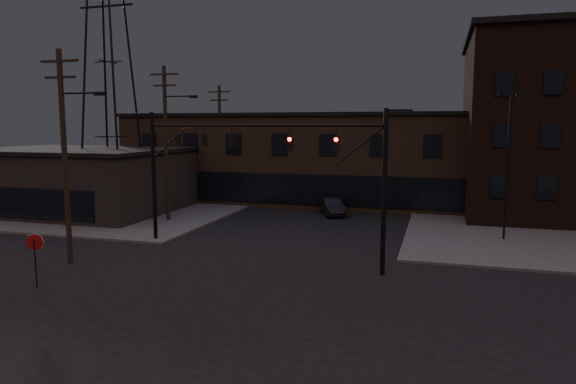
# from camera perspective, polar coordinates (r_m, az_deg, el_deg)

# --- Properties ---
(ground) EXTENTS (140.00, 140.00, 0.00)m
(ground) POSITION_cam_1_polar(r_m,az_deg,el_deg) (23.05, -7.43, -10.85)
(ground) COLOR black
(ground) RESTS_ON ground
(sidewalk_nw) EXTENTS (30.00, 30.00, 0.15)m
(sidewalk_nw) POSITION_cam_1_polar(r_m,az_deg,el_deg) (52.65, -19.76, -0.81)
(sidewalk_nw) COLOR #474744
(sidewalk_nw) RESTS_ON ground
(building_row) EXTENTS (40.00, 12.00, 8.00)m
(building_row) POSITION_cam_1_polar(r_m,az_deg,el_deg) (48.92, 5.88, 3.62)
(building_row) COLOR #4B3728
(building_row) RESTS_ON ground
(building_left) EXTENTS (16.00, 12.00, 5.00)m
(building_left) POSITION_cam_1_polar(r_m,az_deg,el_deg) (46.42, -22.25, 1.05)
(building_left) COLOR black
(building_left) RESTS_ON ground
(traffic_signal_near) EXTENTS (7.12, 0.24, 8.00)m
(traffic_signal_near) POSITION_cam_1_polar(r_m,az_deg,el_deg) (24.85, 8.06, 2.10)
(traffic_signal_near) COLOR black
(traffic_signal_near) RESTS_ON ground
(traffic_signal_far) EXTENTS (7.12, 0.24, 8.00)m
(traffic_signal_far) POSITION_cam_1_polar(r_m,az_deg,el_deg) (32.15, -12.79, 3.33)
(traffic_signal_far) COLOR black
(traffic_signal_far) RESTS_ON ground
(stop_sign) EXTENTS (0.72, 0.33, 2.48)m
(stop_sign) POSITION_cam_1_polar(r_m,az_deg,el_deg) (25.30, -26.32, -5.59)
(stop_sign) COLOR black
(stop_sign) RESTS_ON ground
(utility_pole_near) EXTENTS (3.70, 0.28, 11.00)m
(utility_pole_near) POSITION_cam_1_polar(r_m,az_deg,el_deg) (28.69, -23.50, 4.14)
(utility_pole_near) COLOR black
(utility_pole_near) RESTS_ON ground
(utility_pole_mid) EXTENTS (3.70, 0.28, 11.50)m
(utility_pole_mid) POSITION_cam_1_polar(r_m,az_deg,el_deg) (39.14, -13.32, 5.64)
(utility_pole_mid) COLOR black
(utility_pole_mid) RESTS_ON ground
(utility_pole_far) EXTENTS (2.20, 0.28, 11.00)m
(utility_pole_far) POSITION_cam_1_polar(r_m,az_deg,el_deg) (50.35, -7.56, 5.74)
(utility_pole_far) COLOR black
(utility_pole_far) RESTS_ON ground
(transmission_tower) EXTENTS (7.00, 7.00, 25.00)m
(transmission_tower) POSITION_cam_1_polar(r_m,az_deg,el_deg) (46.88, -19.34, 13.50)
(transmission_tower) COLOR black
(transmission_tower) RESTS_ON ground
(lot_light_a) EXTENTS (1.50, 0.28, 9.14)m
(lot_light_a) POSITION_cam_1_polar(r_m,az_deg,el_deg) (34.26, 23.27, 3.99)
(lot_light_a) COLOR black
(lot_light_a) RESTS_ON ground
(parked_car_lot_a) EXTENTS (5.02, 2.54, 1.64)m
(parked_car_lot_a) POSITION_cam_1_polar(r_m,az_deg,el_deg) (43.16, 23.82, -1.52)
(parked_car_lot_a) COLOR black
(parked_car_lot_a) RESTS_ON sidewalk_ne
(car_crossing) EXTENTS (3.00, 4.37, 1.36)m
(car_crossing) POSITION_cam_1_polar(r_m,az_deg,el_deg) (41.68, 4.91, -1.61)
(car_crossing) COLOR black
(car_crossing) RESTS_ON ground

